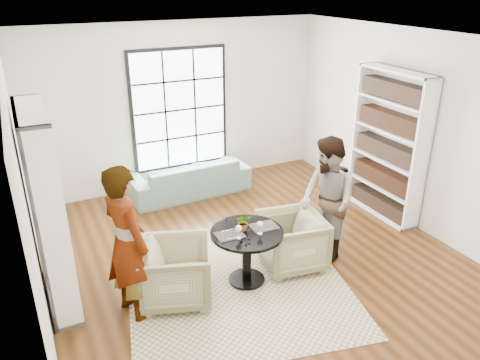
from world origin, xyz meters
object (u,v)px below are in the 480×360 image
wine_glass_left (239,229)px  flower_centerpiece (244,222)px  armchair_right (291,241)px  person_right (327,200)px  wine_glass_right (260,225)px  sofa (189,177)px  armchair_left (176,272)px  person_left (127,243)px  pedestal_table (247,245)px

wine_glass_left → flower_centerpiece: bearing=47.9°
armchair_right → person_right: size_ratio=0.47×
armchair_right → wine_glass_left: bearing=-70.5°
wine_glass_right → flower_centerpiece: flower_centerpiece is taller
sofa → armchair_left: size_ratio=2.58×
flower_centerpiece → person_right: bearing=-0.2°
wine_glass_left → wine_glass_right: wine_glass_left is taller
armchair_left → person_right: person_right is taller
sofa → person_right: (0.97, -2.83, 0.57)m
armchair_right → wine_glass_right: wine_glass_right is taller
sofa → flower_centerpiece: (-0.30, -2.83, 0.53)m
armchair_right → wine_glass_right: 0.78m
armchair_right → wine_glass_left: size_ratio=4.68×
wine_glass_left → flower_centerpiece: flower_centerpiece is taller
armchair_left → armchair_right: bearing=-70.3°
sofa → armchair_right: size_ratio=2.60×
person_left → flower_centerpiece: person_left is taller
armchair_left → person_right: 2.24m
sofa → person_left: size_ratio=1.15×
person_right → flower_centerpiece: person_right is taller
armchair_left → person_left: 0.78m
person_left → flower_centerpiece: bearing=-107.4°
person_left → person_right: person_left is taller
flower_centerpiece → sofa: bearing=84.0°
person_right → wine_glass_right: size_ratio=10.09×
person_right → flower_centerpiece: bearing=-84.0°
sofa → armchair_left: (-1.21, -2.84, 0.07)m
wine_glass_left → flower_centerpiece: 0.22m
armchair_right → flower_centerpiece: (-0.72, 0.00, 0.47)m
person_right → wine_glass_left: (-1.42, -0.16, -0.01)m
armchair_right → person_right: (0.55, 0.00, 0.50)m
pedestal_table → armchair_right: 0.73m
person_left → wine_glass_left: size_ratio=10.56×
pedestal_table → person_right: size_ratio=0.53×
person_left → wine_glass_left: bearing=-114.4°
sofa → armchair_right: 2.86m
flower_centerpiece → pedestal_table: bearing=-76.1°
pedestal_table → wine_glass_right: wine_glass_right is taller
person_right → pedestal_table: bearing=-81.0°
armchair_right → wine_glass_left: 1.01m
person_left → wine_glass_left: (1.32, -0.15, -0.07)m
wine_glass_right → wine_glass_left: bearing=175.8°
armchair_left → wine_glass_left: (0.77, -0.15, 0.49)m
pedestal_table → person_right: person_right is taller
sofa → wine_glass_right: (-0.16, -3.01, 0.55)m
person_left → wine_glass_right: 1.61m
pedestal_table → sofa: (0.28, 2.89, -0.22)m
pedestal_table → armchair_right: bearing=4.9°
wine_glass_right → flower_centerpiece: 0.23m
pedestal_table → armchair_left: 0.95m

